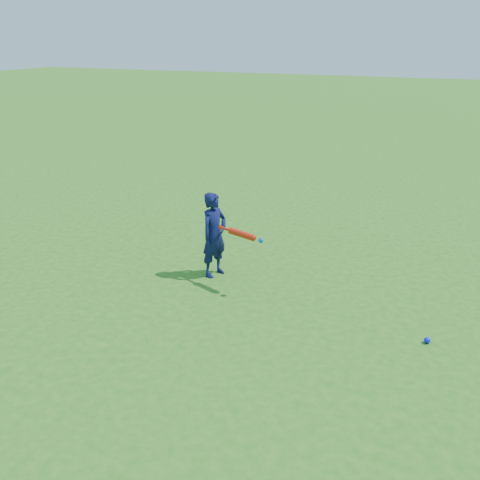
{
  "coord_description": "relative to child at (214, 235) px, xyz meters",
  "views": [
    {
      "loc": [
        2.64,
        -6.52,
        3.27
      ],
      "look_at": [
        -0.07,
        -0.35,
        0.67
      ],
      "focal_mm": 40.0,
      "sensor_mm": 36.0,
      "label": 1
    }
  ],
  "objects": [
    {
      "name": "bat_swing",
      "position": [
        0.56,
        -0.25,
        0.17
      ],
      "size": [
        0.75,
        0.31,
        0.09
      ],
      "rotation": [
        0.0,
        0.0,
        -0.34
      ],
      "color": "red",
      "rests_on": "ground"
    },
    {
      "name": "child",
      "position": [
        0.0,
        0.0,
        0.0
      ],
      "size": [
        0.41,
        0.51,
        1.23
      ],
      "primitive_type": "imported",
      "rotation": [
        0.0,
        0.0,
        1.28
      ],
      "color": "#0E1241",
      "rests_on": "ground"
    },
    {
      "name": "ground_ball_blue",
      "position": [
        3.02,
        -0.7,
        -0.58
      ],
      "size": [
        0.07,
        0.07,
        0.07
      ],
      "primitive_type": "sphere",
      "color": "#0D18E5",
      "rests_on": "ground"
    },
    {
      "name": "ground",
      "position": [
        0.54,
        0.18,
        -0.62
      ],
      "size": [
        80.0,
        80.0,
        0.0
      ],
      "primitive_type": "plane",
      "color": "#256417",
      "rests_on": "ground"
    }
  ]
}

